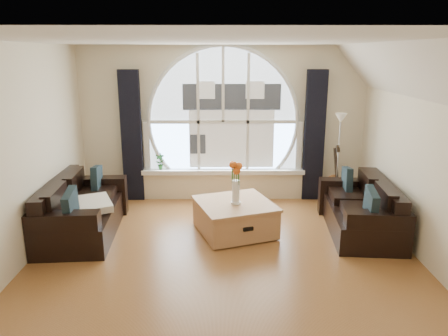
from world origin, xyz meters
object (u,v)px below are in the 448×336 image
guitar (334,174)px  potted_plant (160,161)px  sofa_left (83,208)px  coffee_chest (235,216)px  sofa_right (360,206)px  floor_lamp (338,160)px  vase_flowers (236,178)px

guitar → potted_plant: (-3.07, 0.23, 0.17)m
sofa_left → coffee_chest: bearing=-3.4°
sofa_left → guitar: (3.99, 1.30, 0.13)m
coffee_chest → sofa_right: bearing=-18.8°
floor_lamp → sofa_right: bearing=-88.0°
sofa_right → floor_lamp: size_ratio=1.07×
vase_flowers → potted_plant: 2.04m
sofa_left → vase_flowers: 2.26m
sofa_left → potted_plant: bearing=55.3°
floor_lamp → coffee_chest: bearing=-146.5°
sofa_left → guitar: bearing=14.3°
vase_flowers → sofa_right: bearing=1.8°
vase_flowers → potted_plant: bearing=129.6°
guitar → potted_plant: size_ratio=3.51×
vase_flowers → sofa_left: bearing=179.2°
vase_flowers → potted_plant: (-1.30, 1.57, -0.16)m
vase_flowers → guitar: 2.24m
sofa_right → floor_lamp: 1.24m
coffee_chest → floor_lamp: 2.22m
floor_lamp → guitar: bearing=98.3°
sofa_right → coffee_chest: sofa_right is taller
sofa_left → sofa_right: bearing=-3.4°
guitar → vase_flowers: bearing=-166.8°
sofa_right → potted_plant: bearing=159.3°
sofa_left → floor_lamp: floor_lamp is taller
vase_flowers → potted_plant: vase_flowers is taller
sofa_left → potted_plant: size_ratio=6.02×
sofa_left → floor_lamp: 4.20m
floor_lamp → guitar: floor_lamp is taller
sofa_right → coffee_chest: (-1.84, -0.01, -0.15)m
floor_lamp → potted_plant: (-3.08, 0.33, -0.10)m
sofa_left → floor_lamp: bearing=13.0°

